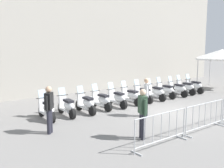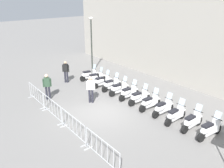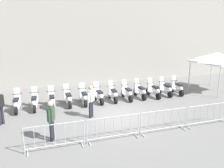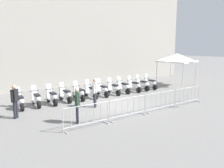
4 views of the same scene
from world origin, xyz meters
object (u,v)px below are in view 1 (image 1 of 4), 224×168
object	(u,v)px
barrier_segment_1	(205,117)
motorcycle_4	(117,98)
motorcycle_9	(177,89)
motorcycle_1	(67,106)
motorcycle_8	(165,91)
canopy_tent	(222,55)
motorcycle_6	(143,94)
motorcycle_3	(101,101)
motorcycle_5	(131,96)
motorcycle_11	(194,86)
barrier_segment_0	(161,130)
officer_near_row_end	(49,107)
motorcycle_7	(155,92)
officer_mid_plaza	(146,95)
motorcycle_2	(86,104)
motorcycle_10	(185,88)
officer_by_barriers	(142,111)
motorcycle_0	(47,110)

from	to	relation	value
barrier_segment_1	motorcycle_4	bearing A→B (deg)	80.96
motorcycle_9	motorcycle_1	bearing A→B (deg)	167.80
motorcycle_8	canopy_tent	distance (m)	6.22
motorcycle_6	barrier_segment_1	bearing A→B (deg)	-120.41
motorcycle_3	barrier_segment_1	world-z (taller)	motorcycle_3
motorcycle_5	motorcycle_11	world-z (taller)	same
barrier_segment_0	officer_near_row_end	world-z (taller)	officer_near_row_end
motorcycle_7	canopy_tent	distance (m)	7.13
motorcycle_3	officer_mid_plaza	bearing A→B (deg)	-80.26
motorcycle_2	motorcycle_5	bearing A→B (deg)	-9.81
motorcycle_8	officer_near_row_end	size ratio (longest dim) A/B	0.99
officer_mid_plaza	barrier_segment_0	bearing A→B (deg)	-139.09
motorcycle_1	barrier_segment_1	size ratio (longest dim) A/B	0.75
motorcycle_11	canopy_tent	xyz separation A→B (m)	(2.89, -0.79, 2.06)
motorcycle_3	barrier_segment_0	distance (m)	5.14
barrier_segment_0	officer_mid_plaza	distance (m)	3.49
motorcycle_2	motorcycle_6	world-z (taller)	same
motorcycle_9	canopy_tent	bearing A→B (deg)	-12.75
motorcycle_5	motorcycle_10	distance (m)	4.80
motorcycle_5	motorcycle_8	size ratio (longest dim) A/B	1.00
motorcycle_2	motorcycle_9	xyz separation A→B (m)	(6.58, -1.36, 0.00)
motorcycle_8	barrier_segment_0	world-z (taller)	motorcycle_8
motorcycle_2	canopy_tent	size ratio (longest dim) A/B	0.59
motorcycle_6	motorcycle_8	bearing A→B (deg)	-11.29
motorcycle_2	officer_by_barriers	distance (m)	4.11
motorcycle_6	barrier_segment_1	world-z (taller)	motorcycle_6
motorcycle_4	motorcycle_0	bearing A→B (deg)	168.17
motorcycle_4	motorcycle_3	bearing A→B (deg)	164.87
motorcycle_2	motorcycle_8	distance (m)	5.76
motorcycle_8	motorcycle_11	world-z (taller)	same
motorcycle_4	motorcycle_9	distance (m)	4.80
motorcycle_2	motorcycle_7	size ratio (longest dim) A/B	0.99
barrier_segment_1	officer_mid_plaza	distance (m)	2.81
motorcycle_1	motorcycle_5	xyz separation A→B (m)	(3.77, -0.75, 0.00)
barrier_segment_0	canopy_tent	xyz separation A→B (m)	(12.61, 2.27, 1.99)
motorcycle_4	barrier_segment_0	size ratio (longest dim) A/B	0.75
motorcycle_2	motorcycle_11	bearing A→B (deg)	-11.01
officer_near_row_end	officer_by_barriers	distance (m)	3.33
motorcycle_10	barrier_segment_0	xyz separation A→B (m)	(-8.78, -3.25, 0.07)
motorcycle_4	officer_mid_plaza	bearing A→B (deg)	-103.67
motorcycle_0	motorcycle_4	world-z (taller)	same
motorcycle_5	motorcycle_9	distance (m)	3.84
motorcycle_1	officer_by_barriers	size ratio (longest dim) A/B	0.98
motorcycle_8	barrier_segment_1	distance (m)	6.17
motorcycle_0	barrier_segment_0	bearing A→B (deg)	-83.10
motorcycle_8	officer_mid_plaza	bearing A→B (deg)	-161.88
motorcycle_6	motorcycle_7	world-z (taller)	same
motorcycle_1	motorcycle_11	bearing A→B (deg)	-11.50
motorcycle_2	barrier_segment_1	world-z (taller)	motorcycle_2
motorcycle_3	motorcycle_5	size ratio (longest dim) A/B	1.00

